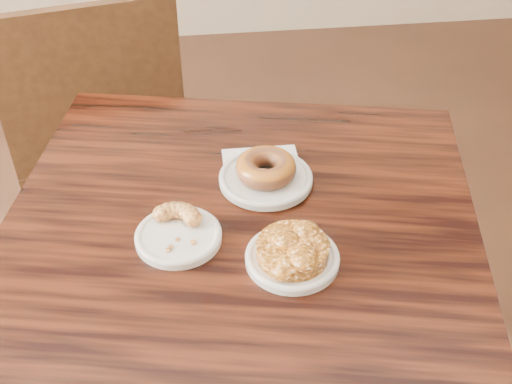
{
  "coord_description": "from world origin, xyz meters",
  "views": [
    {
      "loc": [
        -0.04,
        -0.62,
        1.49
      ],
      "look_at": [
        0.06,
        0.21,
        0.8
      ],
      "focal_mm": 45.0,
      "sensor_mm": 36.0,
      "label": 1
    }
  ],
  "objects": [
    {
      "name": "plate_cruller",
      "position": [
        -0.07,
        0.16,
        0.76
      ],
      "size": [
        0.14,
        0.14,
        0.01
      ],
      "primitive_type": "cylinder",
      "color": "white",
      "rests_on": "cafe_table"
    },
    {
      "name": "cafe_table",
      "position": [
        0.03,
        0.18,
        0.38
      ],
      "size": [
        0.97,
        0.97,
        0.75
      ],
      "primitive_type": "cube",
      "rotation": [
        0.0,
        0.0,
        -0.21
      ],
      "color": "black",
      "rests_on": "floor"
    },
    {
      "name": "glazed_donut",
      "position": [
        0.09,
        0.3,
        0.79
      ],
      "size": [
        0.11,
        0.11,
        0.04
      ],
      "primitive_type": "torus",
      "color": "brown",
      "rests_on": "plate_donut"
    },
    {
      "name": "chair_far",
      "position": [
        -0.32,
        0.99,
        0.45
      ],
      "size": [
        0.58,
        0.58,
        0.9
      ],
      "primitive_type": null,
      "rotation": [
        0.0,
        0.0,
        3.36
      ],
      "color": "black",
      "rests_on": "floor"
    },
    {
      "name": "cruller_fragment",
      "position": [
        -0.07,
        0.16,
        0.78
      ],
      "size": [
        0.11,
        0.11,
        0.03
      ],
      "primitive_type": null,
      "color": "brown",
      "rests_on": "plate_cruller"
    },
    {
      "name": "plate_fritter",
      "position": [
        0.11,
        0.09,
        0.76
      ],
      "size": [
        0.15,
        0.15,
        0.01
      ],
      "primitive_type": "cylinder",
      "color": "silver",
      "rests_on": "cafe_table"
    },
    {
      "name": "plate_donut",
      "position": [
        0.09,
        0.3,
        0.76
      ],
      "size": [
        0.17,
        0.17,
        0.01
      ],
      "primitive_type": "cylinder",
      "color": "silver",
      "rests_on": "napkin"
    },
    {
      "name": "napkin",
      "position": [
        0.09,
        0.33,
        0.75
      ],
      "size": [
        0.15,
        0.15,
        0.0
      ],
      "primitive_type": "cube",
      "rotation": [
        0.0,
        0.0,
        -0.01
      ],
      "color": "white",
      "rests_on": "cafe_table"
    },
    {
      "name": "apple_fritter",
      "position": [
        0.11,
        0.09,
        0.78
      ],
      "size": [
        0.16,
        0.16,
        0.04
      ],
      "primitive_type": null,
      "color": "#422207",
      "rests_on": "plate_fritter"
    }
  ]
}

